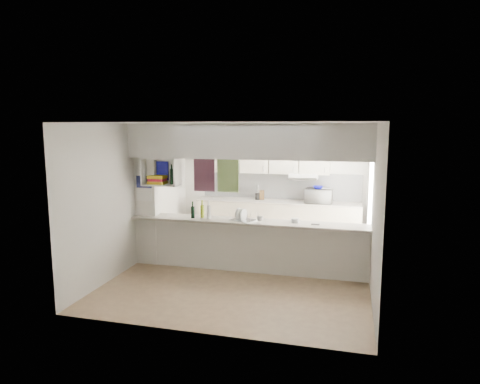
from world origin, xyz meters
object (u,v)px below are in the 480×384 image
(microwave, at_px, (319,196))
(wine_bottles, at_px, (202,212))
(bowl, at_px, (318,188))
(dish_rack, at_px, (243,216))

(microwave, distance_m, wine_bottles, 2.84)
(bowl, distance_m, wine_bottles, 2.82)
(microwave, bearing_deg, bowl, 35.86)
(microwave, relative_size, bowl, 2.43)
(microwave, distance_m, dish_rack, 2.40)
(microwave, bearing_deg, wine_bottles, 52.25)
(dish_rack, relative_size, wine_bottles, 1.34)
(dish_rack, distance_m, wine_bottles, 0.77)
(wine_bottles, bearing_deg, microwave, 47.47)
(bowl, distance_m, dish_rack, 2.39)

